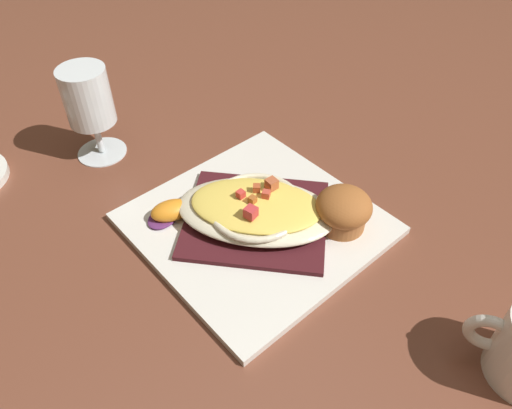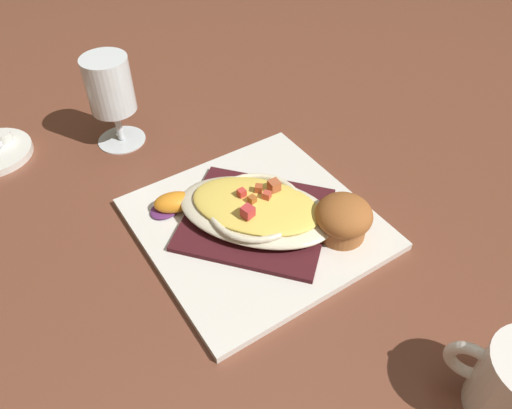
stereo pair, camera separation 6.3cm
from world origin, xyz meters
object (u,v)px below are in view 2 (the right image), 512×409
at_px(square_plate, 256,223).
at_px(orange_garnish, 173,203).
at_px(stemmed_glass, 110,90).
at_px(muffin, 343,218).
at_px(gratin_dish, 256,208).
at_px(creamer_cup_0, 4,137).

relative_size(square_plate, orange_garnish, 4.06).
bearing_deg(orange_garnish, stemmed_glass, 10.92).
distance_m(muffin, orange_garnish, 0.23).
xyz_separation_m(gratin_dish, creamer_cup_0, (0.30, 0.31, -0.01)).
distance_m(square_plate, creamer_cup_0, 0.43).
relative_size(stemmed_glass, creamer_cup_0, 5.99).
bearing_deg(gratin_dish, stemmed_glass, 27.59).
bearing_deg(stemmed_glass, creamer_cup_0, 74.33).
distance_m(gratin_dish, creamer_cup_0, 0.43).
relative_size(orange_garnish, creamer_cup_0, 2.94).
relative_size(square_plate, creamer_cup_0, 11.92).
distance_m(square_plate, gratin_dish, 0.03).
relative_size(gratin_dish, orange_garnish, 3.38).
bearing_deg(orange_garnish, muffin, -122.45).
relative_size(orange_garnish, stemmed_glass, 0.49).
bearing_deg(creamer_cup_0, gratin_dish, -134.84).
bearing_deg(square_plate, muffin, -122.64).
height_order(square_plate, gratin_dish, gratin_dish).
relative_size(muffin, stemmed_glass, 0.50).
relative_size(muffin, orange_garnish, 1.02).
xyz_separation_m(orange_garnish, stemmed_glass, (0.20, 0.04, 0.07)).
xyz_separation_m(orange_garnish, creamer_cup_0, (0.24, 0.21, -0.00)).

